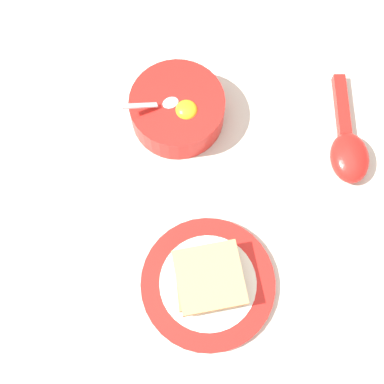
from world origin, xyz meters
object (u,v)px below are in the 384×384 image
Objects in this scene: egg_bowl at (177,109)px; toast_plate at (208,284)px; toast_sandwich at (209,278)px; soup_spoon at (348,149)px.

toast_plate is at bearing -104.86° from egg_bowl.
toast_plate is at bearing -130.43° from toast_sandwich.
soup_spoon is at bearing 18.29° from toast_sandwich.
toast_plate is (-0.07, -0.25, -0.02)m from egg_bowl.
toast_plate is 1.71× the size of toast_sandwich.
toast_plate is 0.02m from toast_sandwich.
toast_plate is at bearing -161.34° from soup_spoon.
soup_spoon reaches higher than toast_plate.
egg_bowl is 0.26m from toast_plate.
toast_sandwich is at bearing -104.52° from egg_bowl.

